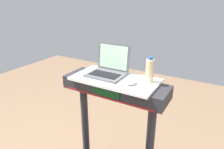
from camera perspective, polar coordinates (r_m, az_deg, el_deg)
The scene contains 4 objects.
desk_board at distance 1.71m, azimuth 0.84°, elevation -1.36°, with size 0.71×0.37×0.02m, color white.
laptop at distance 1.77m, azimuth -1.00°, elevation 1.58°, with size 0.31×0.26×0.25m.
computer_mouse at distance 1.58m, azimuth 5.44°, elevation -2.24°, with size 0.06×0.10×0.03m, color #B2B2B7.
water_bottle at distance 1.62m, azimuth 10.37°, elevation 1.08°, with size 0.06×0.06×0.21m.
Camera 1 is at (0.77, -0.68, 1.82)m, focal length 33.11 mm.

